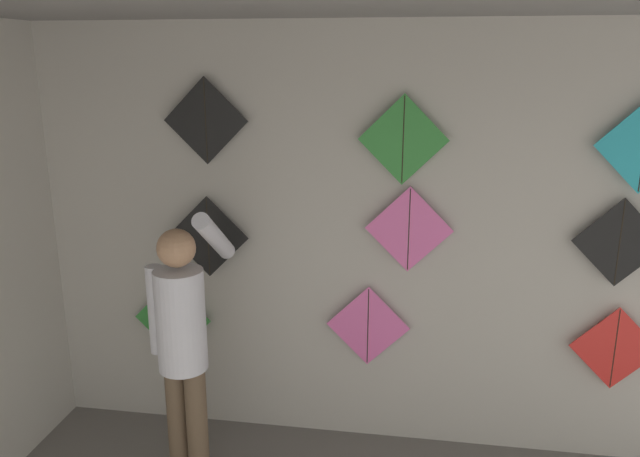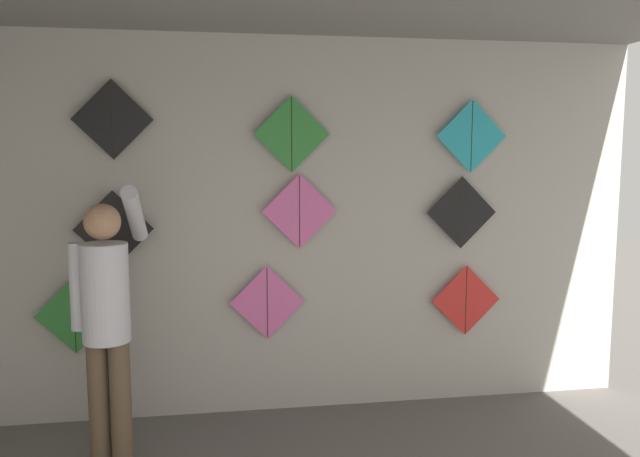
{
  "view_description": "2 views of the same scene",
  "coord_description": "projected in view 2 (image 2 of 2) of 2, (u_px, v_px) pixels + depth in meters",
  "views": [
    {
      "loc": [
        0.17,
        0.28,
        2.57
      ],
      "look_at": [
        -0.4,
        3.85,
        1.58
      ],
      "focal_mm": 35.0,
      "sensor_mm": 36.0,
      "label": 1
    },
    {
      "loc": [
        -0.43,
        -0.44,
        1.96
      ],
      "look_at": [
        0.24,
        3.85,
        1.43
      ],
      "focal_mm": 35.0,
      "sensor_mm": 36.0,
      "label": 2
    }
  ],
  "objects": [
    {
      "name": "kite_3",
      "position": [
        114.0,
        229.0,
        4.39
      ],
      "size": [
        0.55,
        0.01,
        0.55
      ],
      "color": "black"
    },
    {
      "name": "kite_1",
      "position": [
        267.0,
        303.0,
        4.62
      ],
      "size": [
        0.55,
        0.01,
        0.55
      ],
      "color": "pink"
    },
    {
      "name": "kite_2",
      "position": [
        466.0,
        300.0,
        4.86
      ],
      "size": [
        0.55,
        0.01,
        0.55
      ],
      "color": "red"
    },
    {
      "name": "kite_8",
      "position": [
        472.0,
        136.0,
        4.71
      ],
      "size": [
        0.55,
        0.01,
        0.55
      ],
      "color": "#28B2C6"
    },
    {
      "name": "kite_5",
      "position": [
        462.0,
        213.0,
        4.77
      ],
      "size": [
        0.55,
        0.01,
        0.55
      ],
      "color": "black"
    },
    {
      "name": "kite_4",
      "position": [
        299.0,
        211.0,
        4.58
      ],
      "size": [
        0.55,
        0.01,
        0.55
      ],
      "color": "pink"
    },
    {
      "name": "kite_0",
      "position": [
        75.0,
        316.0,
        4.42
      ],
      "size": [
        0.55,
        0.01,
        0.55
      ],
      "color": "#338C38"
    },
    {
      "name": "kite_6",
      "position": [
        112.0,
        119.0,
        4.3
      ],
      "size": [
        0.55,
        0.01,
        0.55
      ],
      "color": "black"
    },
    {
      "name": "shopkeeper",
      "position": [
        106.0,
        311.0,
        3.81
      ],
      "size": [
        0.43,
        0.57,
        1.77
      ],
      "rotation": [
        0.0,
        0.0,
        -0.28
      ],
      "color": "brown",
      "rests_on": "ground"
    },
    {
      "name": "kite_7",
      "position": [
        292.0,
        134.0,
        4.5
      ],
      "size": [
        0.55,
        0.01,
        0.55
      ],
      "color": "#338C38"
    },
    {
      "name": "back_panel",
      "position": [
        281.0,
        228.0,
        4.66
      ],
      "size": [
        5.47,
        0.06,
        2.8
      ],
      "primitive_type": "cube",
      "color": "#BCB7AD",
      "rests_on": "ground"
    }
  ]
}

